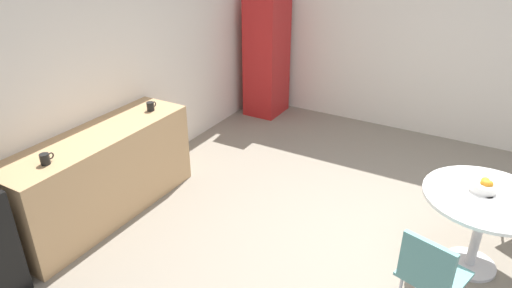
{
  "coord_description": "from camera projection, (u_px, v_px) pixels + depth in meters",
  "views": [
    {
      "loc": [
        -3.3,
        -0.63,
        2.75
      ],
      "look_at": [
        -0.19,
        1.16,
        0.95
      ],
      "focal_mm": 31.64,
      "sensor_mm": 36.0,
      "label": 1
    }
  ],
  "objects": [
    {
      "name": "wall_back",
      "position": [
        116.0,
        70.0,
        4.83
      ],
      "size": [
        6.0,
        0.1,
        2.6
      ],
      "primitive_type": "cube",
      "color": "silver",
      "rests_on": "ground_plane"
    },
    {
      "name": "ground_plane",
      "position": [
        377.0,
        259.0,
        4.07
      ],
      "size": [
        6.0,
        6.0,
        0.0
      ],
      "primitive_type": "plane",
      "color": "gray"
    },
    {
      "name": "locker_cabinet",
      "position": [
        267.0,
        56.0,
        6.78
      ],
      "size": [
        0.6,
        0.5,
        1.8
      ],
      "primitive_type": "cube",
      "color": "#B21E1E",
      "rests_on": "ground_plane"
    },
    {
      "name": "counter_block",
      "position": [
        103.0,
        175.0,
        4.52
      ],
      "size": [
        2.03,
        0.6,
        0.9
      ],
      "primitive_type": "cube",
      "color": "tan",
      "rests_on": "ground_plane"
    },
    {
      "name": "mug_white",
      "position": [
        45.0,
        159.0,
        3.78
      ],
      "size": [
        0.13,
        0.08,
        0.09
      ],
      "color": "black",
      "rests_on": "counter_block"
    },
    {
      "name": "round_table",
      "position": [
        484.0,
        211.0,
        3.73
      ],
      "size": [
        1.01,
        1.01,
        0.73
      ],
      "color": "silver",
      "rests_on": "ground_plane"
    },
    {
      "name": "chair_teal",
      "position": [
        430.0,
        271.0,
        3.18
      ],
      "size": [
        0.52,
        0.52,
        0.83
      ],
      "color": "silver",
      "rests_on": "ground_plane"
    },
    {
      "name": "wall_side_right",
      "position": [
        457.0,
        44.0,
        5.81
      ],
      "size": [
        0.1,
        6.0,
        2.6
      ],
      "primitive_type": "cube",
      "color": "silver",
      "rests_on": "ground_plane"
    },
    {
      "name": "mug_green",
      "position": [
        151.0,
        106.0,
        4.84
      ],
      "size": [
        0.13,
        0.08,
        0.09
      ],
      "color": "black",
      "rests_on": "counter_block"
    },
    {
      "name": "fruit_bowl",
      "position": [
        484.0,
        186.0,
        3.72
      ],
      "size": [
        0.22,
        0.22,
        0.11
      ],
      "color": "silver",
      "rests_on": "round_table"
    }
  ]
}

